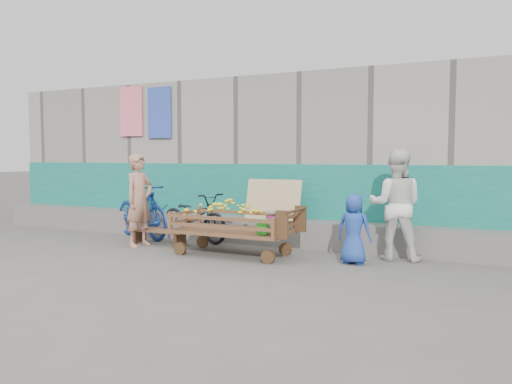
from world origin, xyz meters
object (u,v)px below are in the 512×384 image
at_px(child, 354,229).
at_px(bicycle_dark, 194,217).
at_px(banana_cart, 231,219).
at_px(bicycle_blue, 141,210).
at_px(woman, 396,205).
at_px(bench, 159,233).
at_px(vendor_man, 139,200).

bearing_deg(child, bicycle_dark, -9.48).
height_order(banana_cart, bicycle_blue, bicycle_blue).
relative_size(banana_cart, woman, 1.20).
xyz_separation_m(woman, bicycle_dark, (-3.59, 0.10, -0.38)).
xyz_separation_m(banana_cart, bicycle_blue, (-2.27, 0.67, -0.04)).
xyz_separation_m(bench, bicycle_dark, (0.36, 0.57, 0.24)).
bearing_deg(bicycle_dark, banana_cart, -109.04).
bearing_deg(vendor_man, bicycle_dark, -27.36).
height_order(banana_cart, bicycle_dark, bicycle_dark).
distance_m(bench, bicycle_blue, 0.86).
bearing_deg(bicycle_blue, bench, -97.23).
distance_m(child, bicycle_dark, 3.18).
relative_size(bench, child, 1.07).
height_order(vendor_man, woman, woman).
xyz_separation_m(banana_cart, bicycle_dark, (-1.22, 0.85, -0.13)).
distance_m(vendor_man, bicycle_blue, 0.88).
xyz_separation_m(banana_cart, child, (1.89, 0.19, -0.07)).
height_order(banana_cart, child, child).
relative_size(woman, child, 1.63).
bearing_deg(child, bicycle_blue, -4.09).
bearing_deg(child, banana_cart, 8.30).
height_order(woman, child, woman).
bearing_deg(banana_cart, child, 5.82).
distance_m(vendor_man, bicycle_dark, 1.07).
distance_m(woman, bicycle_blue, 4.65).
bearing_deg(bicycle_dark, bench, 163.77).
relative_size(child, bicycle_blue, 0.57).
xyz_separation_m(vendor_man, woman, (4.14, 0.75, 0.03)).
relative_size(vendor_man, bicycle_dark, 0.94).
height_order(banana_cart, vendor_man, vendor_man).
bearing_deg(banana_cart, bicycle_blue, 163.48).
xyz_separation_m(banana_cart, woman, (2.38, 0.75, 0.25)).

